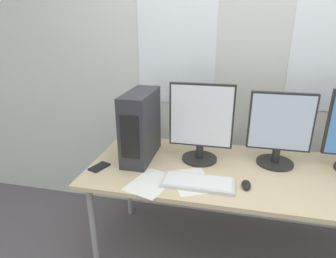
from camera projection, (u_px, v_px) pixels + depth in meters
wall_back at (251, 58)px, 2.05m from camera, size 8.00×0.07×2.70m
desk at (244, 177)px, 1.79m from camera, size 2.00×0.81×0.71m
pc_tower at (141, 126)px, 1.89m from camera, size 0.17×0.43×0.46m
monitor_main at (201, 123)px, 1.84m from camera, size 0.42×0.24×0.53m
monitor_right_near at (280, 130)px, 1.79m from camera, size 0.39×0.24×0.48m
keyboard at (198, 182)px, 1.63m from camera, size 0.42×0.18×0.02m
mouse at (246, 185)px, 1.60m from camera, size 0.05×0.10×0.03m
cell_phone at (99, 167)px, 1.82m from camera, size 0.11×0.15×0.01m
paper_sheet_left at (192, 181)px, 1.66m from camera, size 0.31×0.36×0.00m
paper_sheet_front at (151, 183)px, 1.65m from camera, size 0.29×0.34×0.00m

